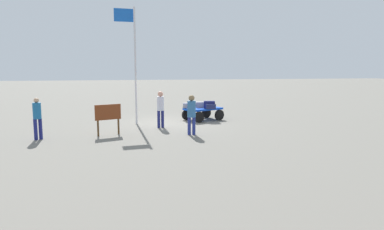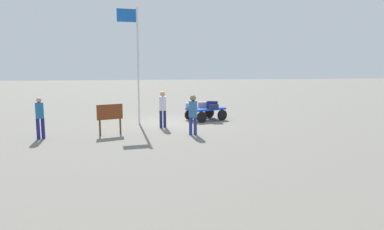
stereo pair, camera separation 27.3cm
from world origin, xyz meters
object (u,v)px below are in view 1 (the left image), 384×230
object	(u,v)px
suitcase_tan	(211,106)
flagpole	(133,55)
suitcase_navy	(200,105)
signboard	(108,115)
worker_lead	(192,111)
luggage_cart	(203,111)
worker_trailing	(161,107)
suitcase_grey	(209,105)
suitcase_olive	(189,105)
worker_supervisor	(37,116)

from	to	relation	value
suitcase_tan	flagpole	bearing A→B (deg)	2.18
suitcase_tan	suitcase_navy	bearing A→B (deg)	-56.50
signboard	worker_lead	bearing A→B (deg)	170.85
luggage_cart	worker_trailing	world-z (taller)	worker_trailing
suitcase_tan	signboard	size ratio (longest dim) A/B	0.40
flagpole	luggage_cart	bearing A→B (deg)	-170.79
suitcase_navy	worker_trailing	bearing A→B (deg)	41.58
luggage_cart	suitcase_grey	size ratio (longest dim) A/B	3.59
flagpole	worker_lead	bearing A→B (deg)	125.26
suitcase_grey	signboard	distance (m)	6.02
flagpole	suitcase_olive	bearing A→B (deg)	-165.91
worker_supervisor	suitcase_grey	bearing A→B (deg)	-156.48
suitcase_grey	flagpole	size ratio (longest dim) A/B	0.11
suitcase_navy	worker_lead	xyz separation A→B (m)	(1.28, 4.11, 0.18)
worker_lead	worker_supervisor	size ratio (longest dim) A/B	1.02
luggage_cart	worker_lead	world-z (taller)	worker_lead
flagpole	suitcase_grey	bearing A→B (deg)	-175.49
suitcase_navy	worker_supervisor	distance (m)	8.47
luggage_cart	suitcase_navy	xyz separation A→B (m)	(0.10, -0.20, 0.35)
worker_trailing	worker_supervisor	size ratio (longest dim) A/B	1.04
suitcase_navy	signboard	world-z (taller)	signboard
suitcase_navy	flagpole	world-z (taller)	flagpole
luggage_cart	flagpole	distance (m)	4.81
suitcase_navy	suitcase_olive	size ratio (longest dim) A/B	0.80
worker_supervisor	suitcase_olive	bearing A→B (deg)	-150.55
signboard	flagpole	bearing A→B (deg)	-112.95
signboard	luggage_cart	bearing A→B (deg)	-145.56
suitcase_tan	worker_lead	bearing A→B (deg)	63.72
suitcase_navy	worker_lead	size ratio (longest dim) A/B	0.30
suitcase_olive	worker_supervisor	world-z (taller)	worker_supervisor
worker_trailing	flagpole	distance (m)	3.05
suitcase_grey	worker_lead	xyz separation A→B (m)	(1.68, 3.62, 0.13)
worker_trailing	worker_supervisor	world-z (taller)	worker_trailing
worker_lead	suitcase_tan	bearing A→B (deg)	-116.28
suitcase_tan	worker_supervisor	bearing A→B (deg)	22.44
suitcase_navy	suitcase_tan	distance (m)	0.78
suitcase_olive	suitcase_tan	bearing A→B (deg)	151.66
luggage_cart	suitcase_grey	distance (m)	0.57
suitcase_grey	suitcase_olive	bearing A→B (deg)	-21.87
suitcase_grey	suitcase_olive	distance (m)	1.14
suitcase_olive	flagpole	bearing A→B (deg)	14.09
luggage_cart	worker_trailing	bearing A→B (deg)	37.71
suitcase_navy	signboard	bearing A→B (deg)	36.55
suitcase_grey	signboard	bearing A→B (deg)	30.59
worker_trailing	flagpole	size ratio (longest dim) A/B	0.30
luggage_cart	suitcase_tan	world-z (taller)	suitcase_tan
suitcase_olive	signboard	world-z (taller)	signboard
suitcase_grey	worker_lead	distance (m)	4.00
worker_lead	suitcase_olive	bearing A→B (deg)	-98.69
luggage_cart	suitcase_grey	xyz separation A→B (m)	(-0.30, 0.29, 0.39)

